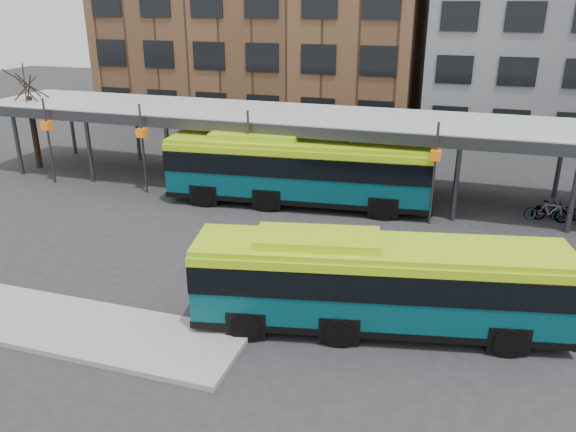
% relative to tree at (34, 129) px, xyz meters
% --- Properties ---
extents(ground, '(120.00, 120.00, 0.00)m').
position_rel_tree_xyz_m(ground, '(18.00, -12.00, -2.43)').
color(ground, '#28282B').
rests_on(ground, ground).
extents(boarding_island, '(14.00, 3.00, 0.18)m').
position_rel_tree_xyz_m(boarding_island, '(12.50, -15.00, -2.34)').
color(boarding_island, gray).
rests_on(boarding_island, ground).
extents(canopy, '(40.00, 6.53, 4.80)m').
position_rel_tree_xyz_m(canopy, '(17.94, 0.87, 1.47)').
color(canopy, '#999B9E').
rests_on(canopy, ground).
extents(tree, '(1.64, 1.64, 5.60)m').
position_rel_tree_xyz_m(tree, '(0.00, 0.00, 0.00)').
color(tree, black).
rests_on(tree, ground).
extents(bus_front, '(11.68, 4.68, 3.15)m').
position_rel_tree_xyz_m(bus_front, '(23.02, -11.99, -0.79)').
color(bus_front, '#06424C').
rests_on(bus_front, ground).
extents(bus_rear, '(13.41, 4.10, 3.64)m').
position_rel_tree_xyz_m(bus_rear, '(17.30, -1.60, -0.54)').
color(bus_rear, '#06424C').
rests_on(bus_rear, ground).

